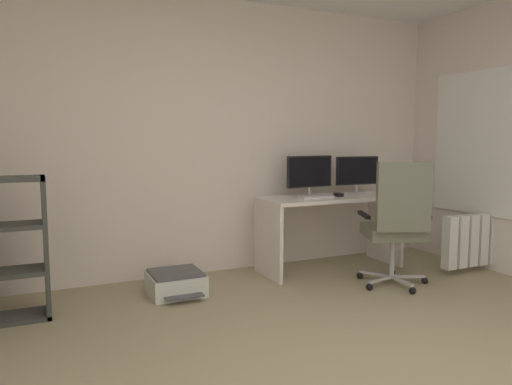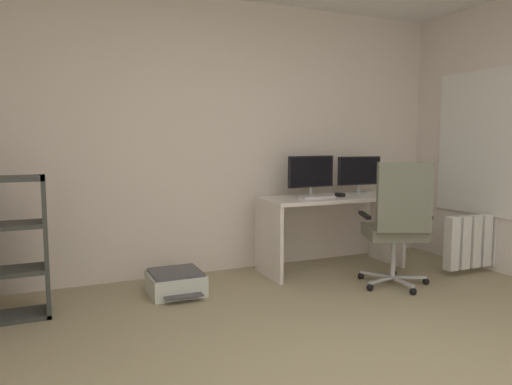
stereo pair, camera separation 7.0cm
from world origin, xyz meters
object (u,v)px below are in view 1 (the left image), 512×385
(office_chair, at_px, (397,221))
(monitor_main, at_px, (310,173))
(keyboard, at_px, (316,197))
(radiator, at_px, (481,239))
(desk, at_px, (330,216))
(computer_mouse, at_px, (339,195))
(monitor_secondary, at_px, (357,172))
(printer, at_px, (176,283))

(office_chair, bearing_deg, monitor_main, 110.78)
(keyboard, distance_m, radiator, 1.71)
(desk, relative_size, computer_mouse, 14.11)
(monitor_secondary, xyz_separation_m, keyboard, (-0.62, -0.20, -0.21))
(monitor_main, bearing_deg, radiator, -28.25)
(printer, relative_size, radiator, 0.54)
(monitor_main, bearing_deg, desk, -38.46)
(desk, height_order, radiator, desk)
(radiator, bearing_deg, keyboard, 158.54)
(monitor_main, height_order, monitor_secondary, monitor_main)
(desk, distance_m, monitor_secondary, 0.60)
(office_chair, distance_m, radiator, 1.19)
(monitor_secondary, xyz_separation_m, printer, (-2.02, -0.26, -0.86))
(keyboard, xyz_separation_m, office_chair, (0.39, -0.70, -0.15))
(computer_mouse, distance_m, printer, 1.79)
(monitor_secondary, bearing_deg, monitor_main, -180.00)
(keyboard, bearing_deg, office_chair, -63.25)
(keyboard, height_order, office_chair, office_chair)
(computer_mouse, xyz_separation_m, printer, (-1.67, -0.07, -0.66))
(computer_mouse, distance_m, office_chair, 0.74)
(radiator, bearing_deg, desk, 153.19)
(desk, relative_size, office_chair, 1.27)
(printer, bearing_deg, radiator, -10.47)
(desk, xyz_separation_m, monitor_secondary, (0.41, 0.13, 0.41))
(monitor_main, relative_size, computer_mouse, 5.17)
(desk, relative_size, monitor_secondary, 2.88)
(office_chair, bearing_deg, printer, 160.35)
(monitor_main, relative_size, keyboard, 1.52)
(computer_mouse, xyz_separation_m, radiator, (1.27, -0.62, -0.44))
(printer, height_order, radiator, radiator)
(monitor_main, height_order, office_chair, monitor_main)
(keyboard, bearing_deg, radiator, -23.70)
(monitor_main, distance_m, keyboard, 0.30)
(monitor_main, xyz_separation_m, keyboard, (-0.05, -0.20, -0.22))
(office_chair, distance_m, printer, 1.96)
(computer_mouse, bearing_deg, radiator, -20.32)
(desk, relative_size, printer, 2.79)
(keyboard, bearing_deg, printer, -179.72)
(keyboard, xyz_separation_m, printer, (-1.40, -0.06, -0.65))
(monitor_secondary, distance_m, radiator, 1.37)
(monitor_main, relative_size, monitor_secondary, 1.06)
(radiator, bearing_deg, office_chair, -175.29)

